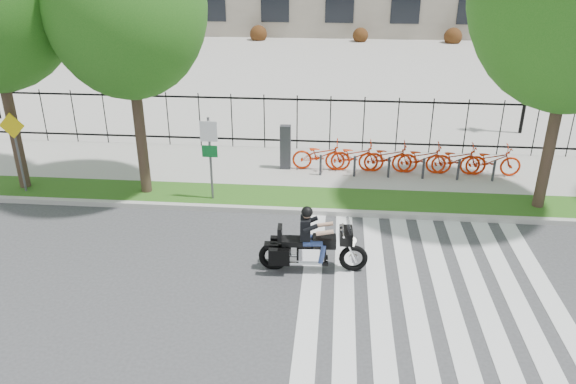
{
  "coord_description": "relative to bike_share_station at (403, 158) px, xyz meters",
  "views": [
    {
      "loc": [
        2.66,
        -10.34,
        7.2
      ],
      "look_at": [
        1.44,
        3.0,
        1.17
      ],
      "focal_mm": 35.0,
      "sensor_mm": 36.0,
      "label": 1
    }
  ],
  "objects": [
    {
      "name": "crosswalk_stripes",
      "position": [
        -0.03,
        -7.2,
        -0.66
      ],
      "size": [
        5.7,
        8.0,
        0.01
      ],
      "primitive_type": null,
      "color": "silver",
      "rests_on": "ground"
    },
    {
      "name": "sidewalk",
      "position": [
        -4.85,
        0.25,
        -0.59
      ],
      "size": [
        60.0,
        3.5,
        0.15
      ],
      "primitive_type": "cube",
      "color": "#A5A29B",
      "rests_on": "ground"
    },
    {
      "name": "bike_share_station",
      "position": [
        0.0,
        0.0,
        0.0
      ],
      "size": [
        7.84,
        0.88,
        1.5
      ],
      "color": "#2D2D33",
      "rests_on": "sidewalk"
    },
    {
      "name": "sign_pole_warning",
      "position": [
        -11.66,
        -2.62,
        1.08
      ],
      "size": [
        0.78,
        0.09,
        2.49
      ],
      "color": "#59595B",
      "rests_on": "grass_verge"
    },
    {
      "name": "street_tree_1",
      "position": [
        -7.96,
        -2.25,
        4.89
      ],
      "size": [
        4.35,
        4.35,
        7.92
      ],
      "color": "#3B2820",
      "rests_on": "grass_verge"
    },
    {
      "name": "ground",
      "position": [
        -4.85,
        -7.2,
        -0.66
      ],
      "size": [
        120.0,
        120.0,
        0.0
      ],
      "primitive_type": "plane",
      "color": "#39393C",
      "rests_on": "ground"
    },
    {
      "name": "curb",
      "position": [
        -4.85,
        -3.1,
        -0.59
      ],
      "size": [
        60.0,
        0.2,
        0.15
      ],
      "primitive_type": "cube",
      "color": "#B3B1A8",
      "rests_on": "ground"
    },
    {
      "name": "motorcycle_rider",
      "position": [
        -2.66,
        -6.06,
        0.0
      ],
      "size": [
        2.59,
        0.77,
        2.0
      ],
      "color": "black",
      "rests_on": "ground"
    },
    {
      "name": "lamp_post_right",
      "position": [
        5.15,
        4.8,
        2.54
      ],
      "size": [
        1.06,
        0.7,
        4.25
      ],
      "color": "black",
      "rests_on": "ground"
    },
    {
      "name": "plaza",
      "position": [
        -4.85,
        17.8,
        -0.61
      ],
      "size": [
        80.0,
        34.0,
        0.1
      ],
      "primitive_type": "cube",
      "color": "#A5A29B",
      "rests_on": "ground"
    },
    {
      "name": "sign_pole_regulatory",
      "position": [
        -5.82,
        -2.62,
        1.08
      ],
      "size": [
        0.5,
        0.09,
        2.5
      ],
      "color": "#59595B",
      "rests_on": "grass_verge"
    },
    {
      "name": "iron_fence",
      "position": [
        -4.85,
        2.0,
        0.49
      ],
      "size": [
        30.0,
        0.06,
        2.0
      ],
      "primitive_type": null,
      "color": "black",
      "rests_on": "sidewalk"
    },
    {
      "name": "grass_verge",
      "position": [
        -4.85,
        -2.25,
        -0.59
      ],
      "size": [
        60.0,
        1.5,
        0.15
      ],
      "primitive_type": "cube",
      "color": "#1B4A12",
      "rests_on": "ground"
    }
  ]
}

